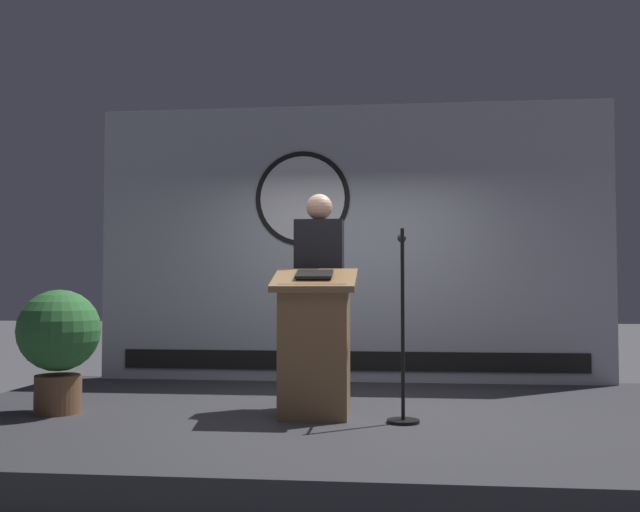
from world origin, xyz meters
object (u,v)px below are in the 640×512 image
object	(u,v)px
speaker_person	(319,297)
microphone_stand	(403,354)
potted_plant	(59,338)
podium	(315,345)

from	to	relation	value
speaker_person	microphone_stand	size ratio (longest dim) A/B	1.24
microphone_stand	potted_plant	xyz separation A→B (m)	(-2.70, 0.07, 0.09)
podium	speaker_person	bearing A→B (deg)	91.75
speaker_person	potted_plant	distance (m)	2.10
podium	potted_plant	xyz separation A→B (m)	(-2.03, -0.03, 0.04)
podium	microphone_stand	size ratio (longest dim) A/B	0.80
speaker_person	microphone_stand	xyz separation A→B (m)	(0.68, -0.58, -0.41)
podium	potted_plant	bearing A→B (deg)	-179.05
speaker_person	potted_plant	xyz separation A→B (m)	(-2.01, -0.51, -0.32)
speaker_person	potted_plant	bearing A→B (deg)	-165.69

